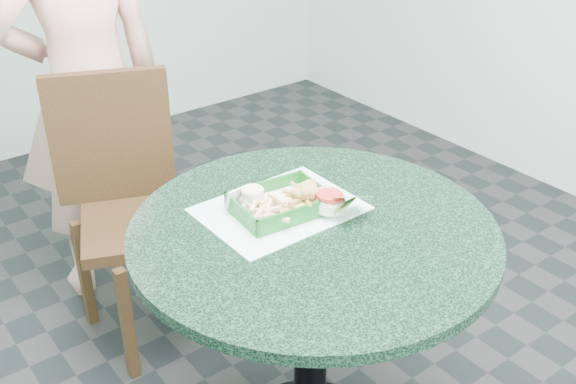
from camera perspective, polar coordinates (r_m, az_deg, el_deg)
cafe_table at (r=1.75m, az=2.06°, el=-8.18°), size 0.91×0.91×0.75m
dining_chair at (r=2.34m, az=-13.23°, el=0.02°), size 0.40×0.41×0.93m
diner_person at (r=2.48m, az=-16.77°, el=9.70°), size 0.65×0.44×1.74m
placemat at (r=1.72m, az=-0.72°, el=-2.01°), size 0.39×0.29×0.00m
food_basket at (r=1.71m, az=-0.66°, el=-1.77°), size 0.23×0.17×0.05m
crab_sandwich at (r=1.70m, az=1.45°, el=-0.62°), size 0.11×0.11×0.07m
fries_pile at (r=1.66m, az=-1.44°, el=-1.83°), size 0.13×0.14×0.05m
sauce_ramekin at (r=1.69m, az=-3.02°, el=-0.85°), size 0.06×0.06×0.03m
garnish_cup at (r=1.69m, az=3.93°, el=-1.11°), size 0.11×0.11×0.05m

